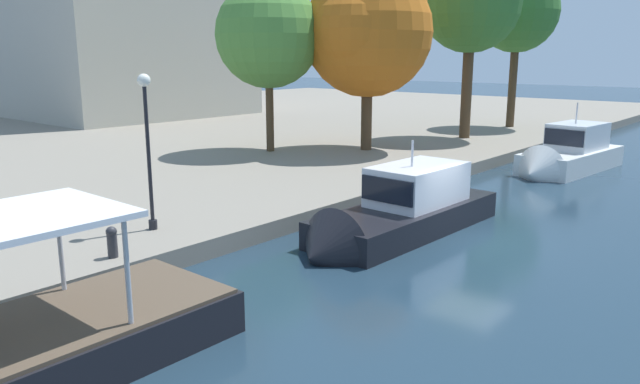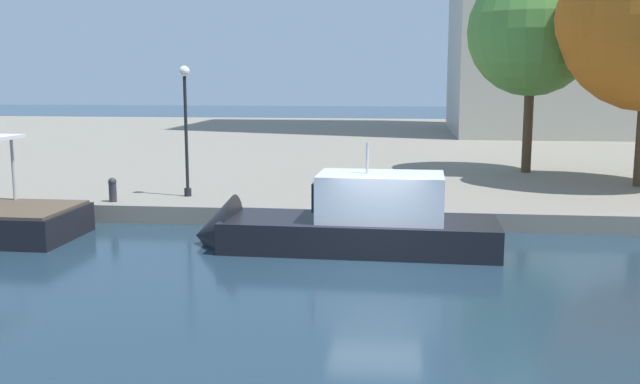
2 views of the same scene
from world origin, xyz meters
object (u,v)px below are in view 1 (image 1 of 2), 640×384
mooring_bollard_0 (112,241)px  tree_3 (365,30)px  tree_2 (518,10)px  motor_yacht_2 (566,158)px  lamp_post (147,137)px  motor_yacht_1 (397,218)px  tree_1 (272,34)px  tree_0 (469,2)px

mooring_bollard_0 → tree_3: bearing=17.1°
mooring_bollard_0 → tree_2: 37.95m
motor_yacht_2 → lamp_post: (-21.68, 5.54, 2.84)m
mooring_bollard_0 → motor_yacht_1: bearing=-23.1°
tree_1 → tree_3: tree_3 is taller
tree_2 → tree_3: (-16.98, 1.58, -1.92)m
tree_0 → tree_3: (-8.85, 1.69, -1.91)m
tree_2 → tree_3: bearing=174.7°
motor_yacht_2 → tree_2: 17.59m
lamp_post → tree_1: bearing=31.1°
tree_2 → tree_0: bearing=-179.2°
tree_3 → lamp_post: bearing=-165.3°
motor_yacht_1 → lamp_post: 8.55m
motor_yacht_1 → tree_3: (11.30, 9.69, 6.78)m
lamp_post → tree_3: bearing=14.7°
tree_2 → motor_yacht_2: bearing=-146.3°
mooring_bollard_0 → tree_2: (36.77, 4.49, 8.22)m
mooring_bollard_0 → tree_1: tree_1 is taller
mooring_bollard_0 → lamp_post: (2.31, 1.50, 2.48)m
tree_2 → tree_3: 17.17m
motor_yacht_1 → lamp_post: bearing=-38.1°
tree_1 → tree_2: size_ratio=0.81×
lamp_post → tree_3: (17.47, 4.58, 3.82)m
tree_1 → lamp_post: bearing=-148.9°
motor_yacht_2 → tree_3: tree_3 is taller
motor_yacht_1 → tree_2: bearing=-162.4°
motor_yacht_2 → mooring_bollard_0: size_ratio=9.72×
lamp_post → tree_2: 35.06m
tree_1 → mooring_bollard_0: bearing=-148.6°
motor_yacht_2 → tree_0: (4.64, 8.42, 8.57)m
lamp_post → tree_0: (26.32, 2.89, 5.73)m
lamp_post → motor_yacht_1: bearing=-39.7°
lamp_post → tree_3: tree_3 is taller
motor_yacht_1 → lamp_post: (-6.18, 5.12, 2.96)m
motor_yacht_2 → mooring_bollard_0: 24.34m
lamp_post → motor_yacht_2: bearing=-14.3°
lamp_post → tree_1: tree_1 is taller
motor_yacht_2 → mooring_bollard_0: motor_yacht_2 is taller
motor_yacht_2 → motor_yacht_1: bearing=3.9°
motor_yacht_2 → tree_3: size_ratio=0.82×
motor_yacht_1 → motor_yacht_2: (15.51, -0.42, 0.12)m
motor_yacht_2 → tree_0: tree_0 is taller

